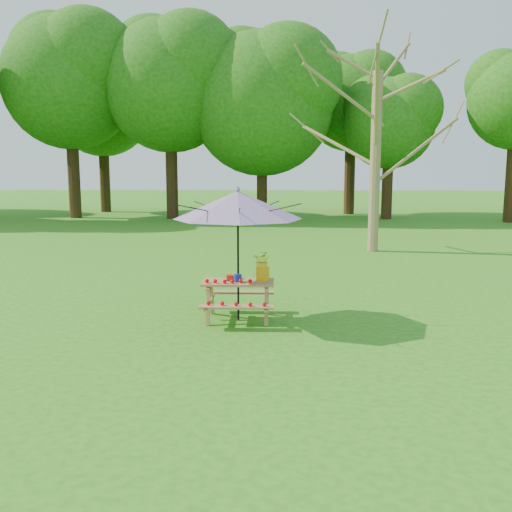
{
  "coord_description": "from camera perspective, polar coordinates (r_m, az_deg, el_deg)",
  "views": [
    {
      "loc": [
        2.88,
        -5.43,
        2.56
      ],
      "look_at": [
        2.57,
        3.97,
        1.1
      ],
      "focal_mm": 40.0,
      "sensor_mm": 36.0,
      "label": 1
    }
  ],
  "objects": [
    {
      "name": "flower_bucket",
      "position": [
        9.62,
        0.67,
        -0.86
      ],
      "size": [
        0.38,
        0.36,
        0.51
      ],
      "color": "#F3AA0C",
      "rests_on": "picnic_table"
    },
    {
      "name": "patio_umbrella",
      "position": [
        9.44,
        -1.83,
        5.11
      ],
      "size": [
        2.34,
        2.34,
        2.25
      ],
      "color": "black",
      "rests_on": "ground"
    },
    {
      "name": "produce_bins",
      "position": [
        9.63,
        -2.11,
        -2.17
      ],
      "size": [
        0.26,
        0.41,
        0.13
      ],
      "color": "red",
      "rests_on": "picnic_table"
    },
    {
      "name": "treeline",
      "position": [
        28.11,
        -4.3,
        19.98
      ],
      "size": [
        60.0,
        12.0,
        16.0
      ],
      "primitive_type": null,
      "color": "#1B500D",
      "rests_on": "ground"
    },
    {
      "name": "tomatoes_row",
      "position": [
        9.43,
        -2.77,
        -2.53
      ],
      "size": [
        0.77,
        0.13,
        0.07
      ],
      "primitive_type": null,
      "color": "red",
      "rests_on": "picnic_table"
    },
    {
      "name": "picnic_table",
      "position": [
        9.68,
        -1.78,
        -4.52
      ],
      "size": [
        1.2,
        1.32,
        0.67
      ],
      "color": "#A16948",
      "rests_on": "ground"
    }
  ]
}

